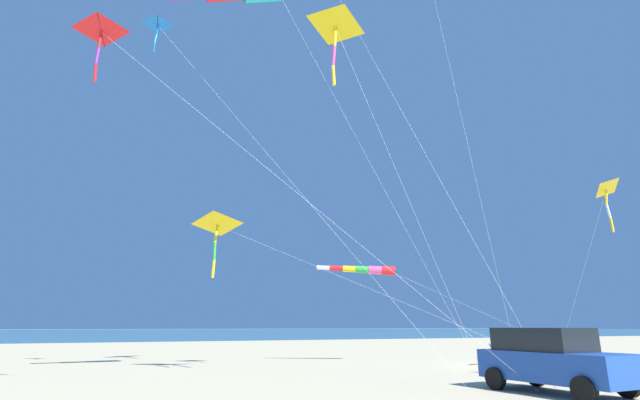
# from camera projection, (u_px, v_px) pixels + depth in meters

# --- Properties ---
(ground_plane) EXTENTS (600.00, 600.00, 0.00)m
(ground_plane) POSITION_uv_depth(u_px,v_px,m) (517.00, 366.00, 22.73)
(ground_plane) COLOR #C6B58C
(ocean_water_strip) EXTENTS (240.00, 600.00, 0.01)m
(ocean_water_strip) POSITION_uv_depth(u_px,v_px,m) (166.00, 331.00, 168.92)
(ocean_water_strip) COLOR #386B84
(ocean_water_strip) RESTS_ON ground_plane
(parked_car) EXTENTS (4.41, 2.30, 1.85)m
(parked_car) POSITION_uv_depth(u_px,v_px,m) (552.00, 359.00, 13.89)
(parked_car) COLOR #1E479E
(parked_car) RESTS_ON ground_plane
(person_adult_flyer) EXTENTS (0.63, 0.59, 1.77)m
(person_adult_flyer) POSITION_uv_depth(u_px,v_px,m) (516.00, 341.00, 30.01)
(person_adult_flyer) COLOR #8E6B9E
(person_adult_flyer) RESTS_ON ground_plane
(person_child_green_jacket) EXTENTS (0.37, 0.30, 1.20)m
(person_child_green_jacket) POSITION_uv_depth(u_px,v_px,m) (496.00, 357.00, 19.34)
(person_child_green_jacket) COLOR #8E6B9E
(person_child_green_jacket) RESTS_ON ground_plane
(kite_delta_rainbow_low_near) EXTENTS (3.92, 13.72, 11.09)m
(kite_delta_rainbow_low_near) POSITION_uv_depth(u_px,v_px,m) (103.00, 32.00, 14.51)
(kite_delta_rainbow_low_near) COLOR red
(kite_delta_rainbow_low_near) RESTS_ON ground_plane
(kite_delta_teal_far_right) EXTENTS (8.82, 10.20, 15.85)m
(kite_delta_teal_far_right) POSITION_uv_depth(u_px,v_px,m) (159.00, 26.00, 21.91)
(kite_delta_teal_far_right) COLOR blue
(kite_delta_teal_far_right) RESTS_ON ground_plane
(kite_delta_black_fish_shape) EXTENTS (9.15, 6.50, 8.22)m
(kite_delta_black_fish_shape) POSITION_uv_depth(u_px,v_px,m) (605.00, 190.00, 20.86)
(kite_delta_black_fish_shape) COLOR yellow
(kite_delta_black_fish_shape) RESTS_ON ground_plane
(kite_windsock_blue_topmost) EXTENTS (3.23, 16.59, 5.24)m
(kite_windsock_blue_topmost) POSITION_uv_depth(u_px,v_px,m) (367.00, 270.00, 26.38)
(kite_windsock_blue_topmost) COLOR red
(kite_windsock_blue_topmost) RESTS_ON ground_plane
(kite_delta_long_streamer_left) EXTENTS (2.66, 5.31, 13.87)m
(kite_delta_long_streamer_left) POSITION_uv_depth(u_px,v_px,m) (335.00, 28.00, 18.49)
(kite_delta_long_streamer_left) COLOR yellow
(kite_delta_long_streamer_left) RESTS_ON ground_plane
(kite_delta_long_streamer_right) EXTENTS (8.57, 13.88, 6.92)m
(kite_delta_long_streamer_right) POSITION_uv_depth(u_px,v_px,m) (218.00, 225.00, 21.51)
(kite_delta_long_streamer_right) COLOR yellow
(kite_delta_long_streamer_right) RESTS_ON ground_plane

